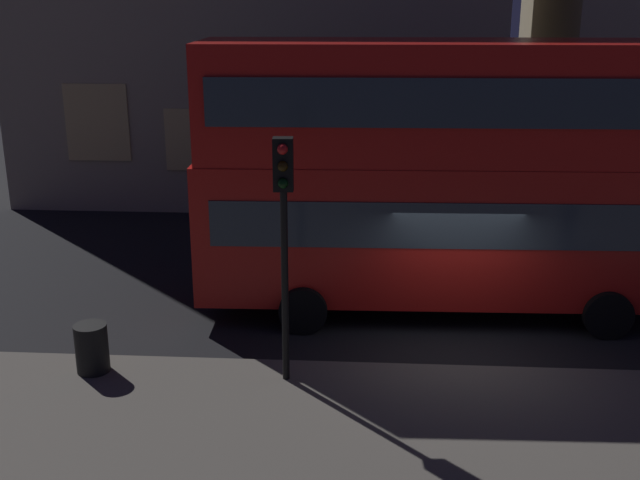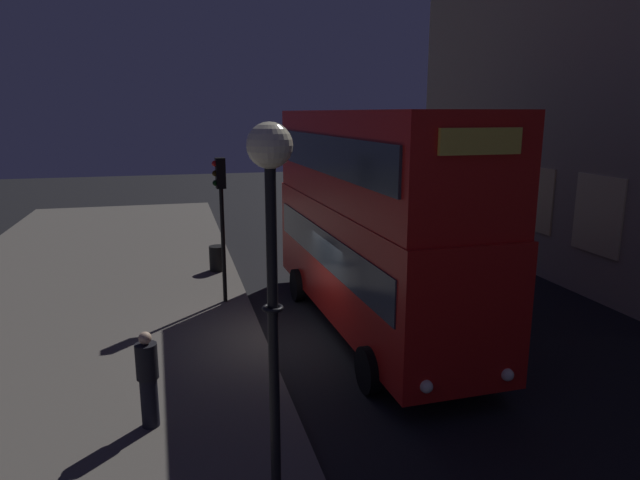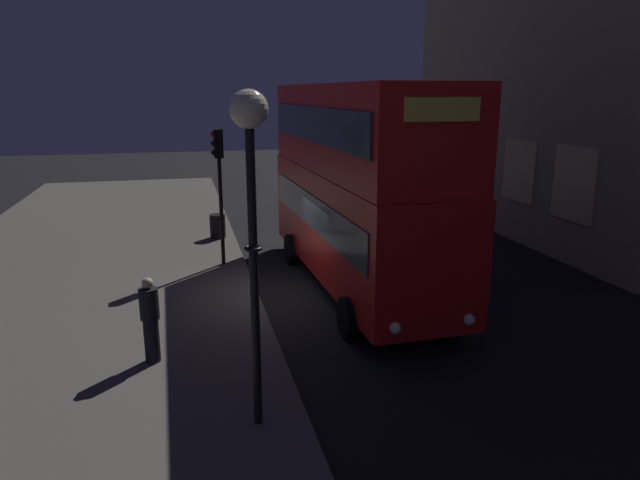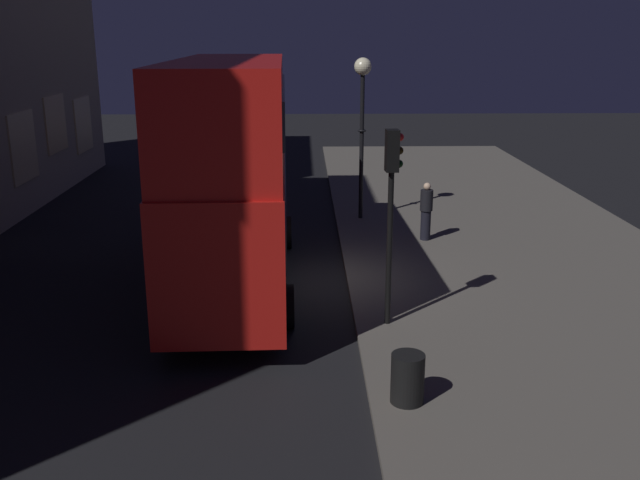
% 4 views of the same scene
% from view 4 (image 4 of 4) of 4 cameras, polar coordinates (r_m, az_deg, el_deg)
% --- Properties ---
extents(ground_plane, '(80.00, 80.00, 0.00)m').
position_cam_4_polar(ground_plane, '(18.25, -0.04, -3.35)').
color(ground_plane, black).
extents(sidewalk_slab, '(44.00, 9.68, 0.12)m').
position_cam_4_polar(sidewalk_slab, '(19.17, 16.79, -2.91)').
color(sidewalk_slab, '#5B564F').
rests_on(sidewalk_slab, ground).
extents(double_decker_bus, '(9.85, 3.03, 5.58)m').
position_cam_4_polar(double_decker_bus, '(17.21, -7.11, 5.98)').
color(double_decker_bus, red).
rests_on(double_decker_bus, ground).
extents(traffic_light_near_kerb, '(0.33, 0.37, 4.18)m').
position_cam_4_polar(traffic_light_near_kerb, '(14.55, 5.83, 4.25)').
color(traffic_light_near_kerb, black).
rests_on(traffic_light_near_kerb, sidewalk_slab).
extents(traffic_light_far_side, '(0.34, 0.37, 3.93)m').
position_cam_4_polar(traffic_light_far_side, '(28.13, -10.61, 9.26)').
color(traffic_light_far_side, black).
rests_on(traffic_light_far_side, ground).
extents(street_lamp, '(0.56, 0.56, 5.31)m').
position_cam_4_polar(street_lamp, '(23.42, 3.45, 11.57)').
color(street_lamp, black).
rests_on(street_lamp, sidewalk_slab).
extents(pedestrian, '(0.38, 0.38, 1.76)m').
position_cam_4_polar(pedestrian, '(21.51, 8.58, 2.35)').
color(pedestrian, black).
rests_on(pedestrian, sidewalk_slab).
extents(litter_bin, '(0.57, 0.57, 0.87)m').
position_cam_4_polar(litter_bin, '(12.20, 7.09, -11.03)').
color(litter_bin, black).
rests_on(litter_bin, sidewalk_slab).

